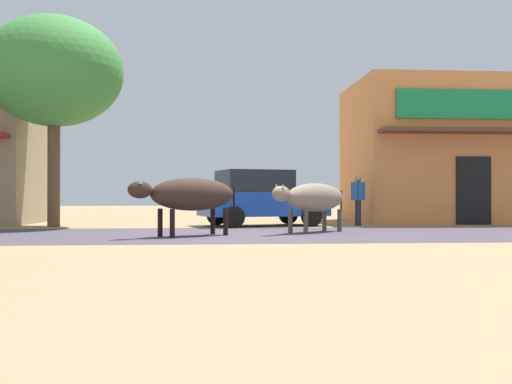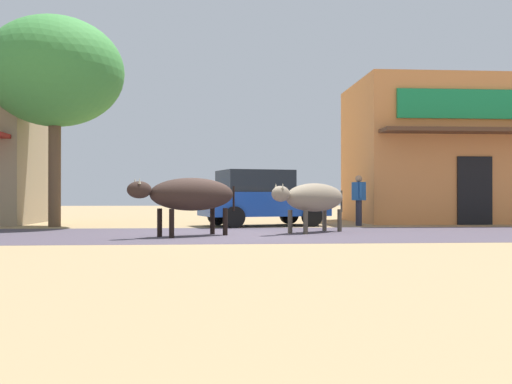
% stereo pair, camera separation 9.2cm
% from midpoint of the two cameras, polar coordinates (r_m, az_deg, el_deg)
% --- Properties ---
extents(ground, '(80.00, 80.00, 0.00)m').
position_cam_midpoint_polar(ground, '(14.15, -2.77, -3.97)').
color(ground, '#9D8057').
extents(asphalt_road, '(72.00, 5.67, 0.00)m').
position_cam_midpoint_polar(asphalt_road, '(14.15, -2.77, -3.96)').
color(asphalt_road, '#453D49').
rests_on(asphalt_road, ground).
extents(storefront_right_club, '(6.97, 5.55, 4.75)m').
position_cam_midpoint_polar(storefront_right_club, '(22.31, 17.79, 3.50)').
color(storefront_right_club, '#E18A4A').
rests_on(storefront_right_club, ground).
extents(roadside_tree, '(3.95, 3.95, 6.05)m').
position_cam_midpoint_polar(roadside_tree, '(18.88, -18.42, 10.53)').
color(roadside_tree, brown).
rests_on(roadside_tree, ground).
extents(parked_hatchback_car, '(3.94, 2.63, 1.64)m').
position_cam_midpoint_polar(parked_hatchback_car, '(18.11, 0.26, -0.51)').
color(parked_hatchback_car, '#1943A2').
rests_on(parked_hatchback_car, ground).
extents(cow_near_brown, '(2.49, 1.93, 1.29)m').
position_cam_midpoint_polar(cow_near_brown, '(13.58, -6.25, -0.26)').
color(cow_near_brown, '#30221C').
rests_on(cow_near_brown, ground).
extents(cow_far_dark, '(2.26, 2.17, 1.20)m').
position_cam_midpoint_polar(cow_far_dark, '(14.88, 5.23, -0.55)').
color(cow_far_dark, gray).
rests_on(cow_far_dark, ground).
extents(pedestrian_by_shop, '(0.35, 0.61, 1.50)m').
position_cam_midpoint_polar(pedestrian_by_shop, '(18.39, 9.34, -0.41)').
color(pedestrian_by_shop, '#262633').
rests_on(pedestrian_by_shop, ground).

